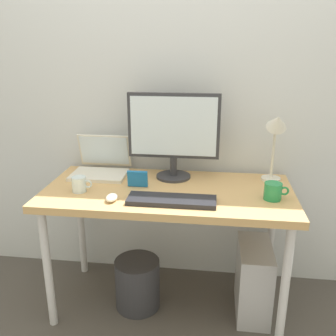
{
  "coord_description": "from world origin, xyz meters",
  "views": [
    {
      "loc": [
        0.24,
        -1.86,
        1.49
      ],
      "look_at": [
        0.0,
        0.0,
        0.86
      ],
      "focal_mm": 39.83,
      "sensor_mm": 36.0,
      "label": 1
    }
  ],
  "objects": [
    {
      "name": "desk",
      "position": [
        0.0,
        0.0,
        0.67
      ],
      "size": [
        1.34,
        0.63,
        0.74
      ],
      "color": "tan",
      "rests_on": "ground_plane"
    },
    {
      "name": "computer_tower",
      "position": [
        0.49,
        -0.01,
        0.21
      ],
      "size": [
        0.18,
        0.36,
        0.42
      ],
      "primitive_type": "cube",
      "color": "#B2B2B7",
      "rests_on": "ground_plane"
    },
    {
      "name": "photo_frame",
      "position": [
        -0.17,
        0.01,
        0.78
      ],
      "size": [
        0.11,
        0.03,
        0.09
      ],
      "primitive_type": "cube",
      "rotation": [
        0.13,
        0.0,
        0.0
      ],
      "color": "#1E72BF",
      "rests_on": "desk"
    },
    {
      "name": "mouse",
      "position": [
        -0.26,
        -0.19,
        0.75
      ],
      "size": [
        0.06,
        0.09,
        0.03
      ],
      "primitive_type": "ellipsoid",
      "color": "silver",
      "rests_on": "desk"
    },
    {
      "name": "back_wall",
      "position": [
        0.0,
        0.38,
        1.3
      ],
      "size": [
        4.4,
        0.04,
        2.6
      ],
      "primitive_type": "cube",
      "color": "silver",
      "rests_on": "ground_plane"
    },
    {
      "name": "keyboard",
      "position": [
        0.04,
        -0.18,
        0.75
      ],
      "size": [
        0.44,
        0.14,
        0.02
      ],
      "primitive_type": "cube",
      "color": "#232328",
      "rests_on": "desk"
    },
    {
      "name": "ground_plane",
      "position": [
        0.0,
        0.0,
        0.0
      ],
      "size": [
        6.0,
        6.0,
        0.0
      ],
      "primitive_type": "plane",
      "color": "#4C4742"
    },
    {
      "name": "laptop",
      "position": [
        -0.43,
        0.2,
        0.79
      ],
      "size": [
        0.32,
        0.28,
        0.22
      ],
      "color": "silver",
      "rests_on": "desk"
    },
    {
      "name": "glass_cup",
      "position": [
        -0.46,
        -0.1,
        0.78
      ],
      "size": [
        0.11,
        0.07,
        0.08
      ],
      "color": "silver",
      "rests_on": "desk"
    },
    {
      "name": "wastebasket",
      "position": [
        -0.17,
        -0.05,
        0.15
      ],
      "size": [
        0.26,
        0.26,
        0.3
      ],
      "primitive_type": "cylinder",
      "color": "#333338",
      "rests_on": "ground_plane"
    },
    {
      "name": "desk_lamp",
      "position": [
        0.57,
        0.18,
        1.03
      ],
      "size": [
        0.11,
        0.16,
        0.41
      ],
      "color": "silver",
      "rests_on": "desk"
    },
    {
      "name": "coffee_mug",
      "position": [
        0.54,
        -0.07,
        0.78
      ],
      "size": [
        0.12,
        0.09,
        0.09
      ],
      "color": "#268C4C",
      "rests_on": "desk"
    },
    {
      "name": "monitor",
      "position": [
        0.01,
        0.18,
        1.02
      ],
      "size": [
        0.52,
        0.2,
        0.49
      ],
      "color": "#333338",
      "rests_on": "desk"
    }
  ]
}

